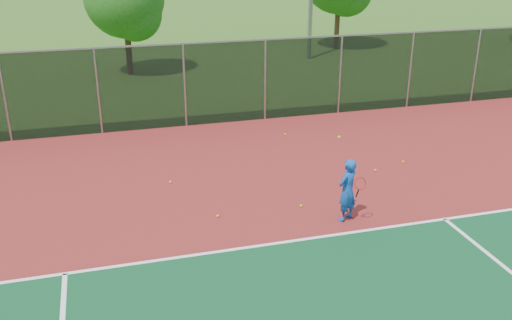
# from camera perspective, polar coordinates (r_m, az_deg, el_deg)

# --- Properties ---
(ground) EXTENTS (120.00, 120.00, 0.00)m
(ground) POSITION_cam_1_polar(r_m,az_deg,el_deg) (11.84, 18.03, -13.56)
(ground) COLOR #2C5618
(ground) RESTS_ON ground
(court_apron) EXTENTS (30.00, 20.00, 0.02)m
(court_apron) POSITION_cam_1_polar(r_m,az_deg,el_deg) (13.24, 13.37, -8.89)
(court_apron) COLOR maroon
(court_apron) RESTS_ON ground
(fence_back) EXTENTS (30.00, 0.06, 3.03)m
(fence_back) POSITION_cam_1_polar(r_m,az_deg,el_deg) (21.29, 0.91, 8.10)
(fence_back) COLOR black
(fence_back) RESTS_ON court_apron
(tennis_player) EXTENTS (0.70, 0.72, 2.19)m
(tennis_player) POSITION_cam_1_polar(r_m,az_deg,el_deg) (14.02, 9.12, -2.98)
(tennis_player) COLOR #1145A3
(tennis_player) RESTS_ON court_apron
(practice_ball_1) EXTENTS (0.07, 0.07, 0.07)m
(practice_ball_1) POSITION_cam_1_polar(r_m,az_deg,el_deg) (14.84, 4.53, -4.58)
(practice_ball_1) COLOR gold
(practice_ball_1) RESTS_ON court_apron
(practice_ball_2) EXTENTS (0.07, 0.07, 0.07)m
(practice_ball_2) POSITION_cam_1_polar(r_m,az_deg,el_deg) (16.33, -8.56, -2.18)
(practice_ball_2) COLOR gold
(practice_ball_2) RESTS_ON court_apron
(practice_ball_3) EXTENTS (0.07, 0.07, 0.07)m
(practice_ball_3) POSITION_cam_1_polar(r_m,az_deg,el_deg) (19.96, 2.93, 2.60)
(practice_ball_3) COLOR gold
(practice_ball_3) RESTS_ON court_apron
(practice_ball_4) EXTENTS (0.07, 0.07, 0.07)m
(practice_ball_4) POSITION_cam_1_polar(r_m,az_deg,el_deg) (17.30, 11.85, -1.01)
(practice_ball_4) COLOR gold
(practice_ball_4) RESTS_ON court_apron
(practice_ball_5) EXTENTS (0.07, 0.07, 0.07)m
(practice_ball_5) POSITION_cam_1_polar(r_m,az_deg,el_deg) (18.12, 14.49, -0.17)
(practice_ball_5) COLOR gold
(practice_ball_5) RESTS_ON court_apron
(practice_ball_6) EXTENTS (0.07, 0.07, 0.07)m
(practice_ball_6) POSITION_cam_1_polar(r_m,az_deg,el_deg) (14.32, -3.84, -5.60)
(practice_ball_6) COLOR gold
(practice_ball_6) RESTS_ON court_apron
(tree_back_left) EXTENTS (3.82, 3.82, 5.61)m
(tree_back_left) POSITION_cam_1_polar(r_m,az_deg,el_deg) (28.75, -12.79, 15.17)
(tree_back_left) COLOR #3B2315
(tree_back_left) RESTS_ON ground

